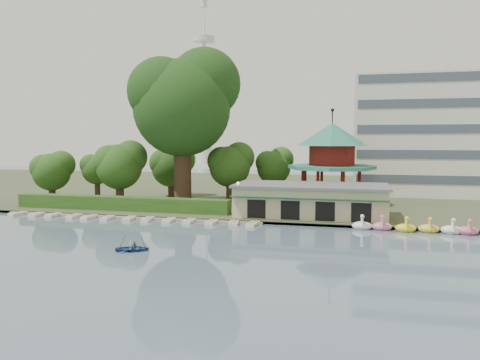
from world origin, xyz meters
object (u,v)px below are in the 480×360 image
(dock, at_px, (130,217))
(rowboat_with_passengers, at_px, (133,246))
(pavilion, at_px, (332,156))
(big_tree, at_px, (184,100))
(boathouse, at_px, (311,200))

(dock, relative_size, rowboat_with_passengers, 6.91)
(pavilion, xyz_separation_m, big_tree, (-20.81, -3.78, 7.93))
(dock, relative_size, pavilion, 2.52)
(big_tree, bearing_deg, dock, -106.13)
(dock, relative_size, boathouse, 1.83)
(boathouse, relative_size, rowboat_with_passengers, 3.78)
(dock, height_order, boathouse, boathouse)
(dock, xyz_separation_m, pavilion, (24.00, 14.80, 7.36))
(big_tree, relative_size, rowboat_with_passengers, 4.60)
(dock, bearing_deg, boathouse, 12.24)
(boathouse, bearing_deg, rowboat_with_passengers, -124.01)
(pavilion, distance_m, rowboat_with_passengers, 34.96)
(rowboat_with_passengers, bearing_deg, boathouse, 55.99)
(dock, xyz_separation_m, boathouse, (22.00, 4.77, 2.25))
(pavilion, relative_size, rowboat_with_passengers, 2.74)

